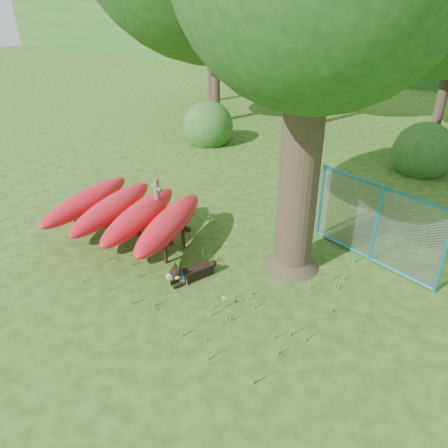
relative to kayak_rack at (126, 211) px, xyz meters
The scene contains 10 objects.
ground 2.39m from the kayak_rack, 21.69° to the right, with size 80.00×80.00×0.00m, color #23480E.
wooden_post 0.69m from the kayak_rack, 57.56° to the left, with size 0.38×0.17×1.39m.
kayak_rack is the anchor object (origin of this frame).
husky_dog 2.12m from the kayak_rack, ahead, with size 0.53×1.00×0.47m.
fence_section 5.14m from the kayak_rack, 27.03° to the left, with size 2.76×0.84×2.77m.
wildflower_clump 3.15m from the kayak_rack, 11.84° to the right, with size 0.11×0.11×0.23m.
bg_tree_a 10.82m from the kayak_rack, 115.59° to the left, with size 4.40×4.40×6.70m.
bg_tree_f 14.29m from the kayak_rack, 119.53° to the left, with size 3.60×3.60×5.55m.
shrub_left 7.30m from the kayak_rack, 113.44° to the left, with size 1.80×1.80×1.80m, color #25591D.
shrub_mid 9.17m from the kayak_rack, 63.25° to the left, with size 1.80×1.80×1.80m, color #25591D.
Camera 1 is at (4.42, -4.71, 4.89)m, focal length 35.00 mm.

